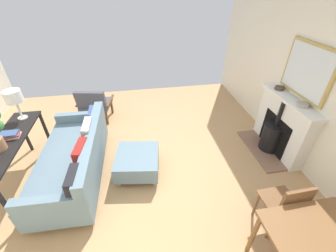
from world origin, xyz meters
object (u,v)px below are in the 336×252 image
at_px(console_table, 9,147).
at_px(table_lamp_near_end, 14,97).
at_px(book_stack, 9,135).
at_px(dining_chair_near_fireplace, 286,204).
at_px(mantel_bowl_far, 303,104).
at_px(mantel_bowl_near, 279,88).
at_px(fireplace, 279,128).
at_px(armchair_accent, 94,103).
at_px(ottoman, 137,161).
at_px(dining_table, 327,247).
at_px(sofa, 75,159).

relative_size(console_table, table_lamp_near_end, 3.42).
bearing_deg(book_stack, dining_chair_near_fireplace, 156.11).
bearing_deg(mantel_bowl_far, mantel_bowl_near, -90.00).
distance_m(mantel_bowl_near, console_table, 4.32).
bearing_deg(fireplace, armchair_accent, -24.92).
distance_m(armchair_accent, console_table, 1.88).
bearing_deg(mantel_bowl_near, table_lamp_near_end, -2.74).
bearing_deg(ottoman, console_table, -2.91).
bearing_deg(table_lamp_near_end, mantel_bowl_far, 169.43).
bearing_deg(table_lamp_near_end, dining_table, 143.07).
height_order(mantel_bowl_near, armchair_accent, mantel_bowl_near).
distance_m(mantel_bowl_near, dining_table, 2.54).
bearing_deg(dining_table, dining_chair_near_fireplace, -90.23).
relative_size(mantel_bowl_far, dining_chair_near_fireplace, 0.19).
bearing_deg(armchair_accent, dining_table, 124.72).
bearing_deg(ottoman, mantel_bowl_far, 177.91).
distance_m(sofa, table_lamp_near_end, 1.30).
relative_size(mantel_bowl_near, dining_chair_near_fireplace, 0.18).
bearing_deg(dining_table, console_table, -29.64).
relative_size(fireplace, ottoman, 1.65).
bearing_deg(console_table, ottoman, 177.09).
xyz_separation_m(fireplace, table_lamp_near_end, (4.26, -0.55, 0.70)).
relative_size(mantel_bowl_far, ottoman, 0.21).
bearing_deg(console_table, fireplace, -179.14).
xyz_separation_m(armchair_accent, dining_table, (-2.45, 3.53, 0.20)).
xyz_separation_m(mantel_bowl_near, console_table, (4.28, 0.41, -0.37)).
height_order(dining_table, dining_chair_near_fireplace, dining_chair_near_fireplace).
bearing_deg(book_stack, console_table, 86.91).
bearing_deg(mantel_bowl_far, sofa, -2.92).
xyz_separation_m(sofa, console_table, (0.80, -0.00, 0.34)).
distance_m(fireplace, console_table, 4.26).
bearing_deg(mantel_bowl_far, dining_chair_near_fireplace, 53.24).
height_order(console_table, dining_chair_near_fireplace, dining_chair_near_fireplace).
relative_size(book_stack, dining_table, 0.28).
height_order(armchair_accent, book_stack, book_stack).
height_order(mantel_bowl_near, dining_chair_near_fireplace, mantel_bowl_near).
xyz_separation_m(ottoman, armchair_accent, (0.80, -1.69, 0.22)).
relative_size(sofa, ottoman, 2.54).
bearing_deg(table_lamp_near_end, dining_chair_near_fireplace, 149.47).
bearing_deg(sofa, book_stack, -8.67).
xyz_separation_m(fireplace, armchair_accent, (3.32, -1.54, -0.01)).
relative_size(console_table, dining_table, 1.62).
height_order(table_lamp_near_end, dining_chair_near_fireplace, table_lamp_near_end).
bearing_deg(sofa, console_table, -0.28).
bearing_deg(book_stack, table_lamp_near_end, -89.27).
distance_m(book_stack, dining_chair_near_fireplace, 3.71).
bearing_deg(ottoman, fireplace, -176.52).
relative_size(mantel_bowl_far, armchair_accent, 0.21).
distance_m(table_lamp_near_end, book_stack, 0.60).
distance_m(ottoman, dining_table, 2.50).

